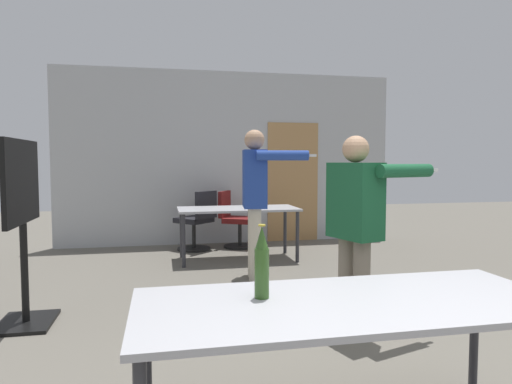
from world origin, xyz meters
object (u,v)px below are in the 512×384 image
Objects in this scene: person_far_watching at (356,216)px; beer_bottle at (262,263)px; tv_screen at (22,216)px; office_chair_side_rolled at (197,222)px; office_chair_near_pushed at (235,221)px; person_near_casual at (256,190)px.

person_far_watching is 4.49× the size of beer_bottle.
tv_screen reaches higher than office_chair_side_rolled.
person_far_watching is 3.85m from office_chair_side_rolled.
office_chair_near_pushed is (-0.36, 3.83, -0.53)m from person_far_watching.
office_chair_near_pushed is 2.56× the size of beer_bottle.
office_chair_side_rolled is at bearing 177.48° from person_far_watching.
office_chair_side_rolled is (1.69, 2.96, -0.49)m from tv_screen.
tv_screen is at bearing -56.62° from person_near_casual.
office_chair_near_pushed is at bearing -30.17° from office_chair_side_rolled.
office_chair_near_pushed is at bearing 167.98° from person_far_watching.
person_near_casual reaches higher than office_chair_side_rolled.
person_near_casual is 3.18m from beer_bottle.
tv_screen is at bearing -122.70° from person_far_watching.
person_near_casual is 1.88× the size of office_chair_side_rolled.
tv_screen is 4.43× the size of beer_bottle.
office_chair_near_pushed is 0.97× the size of office_chair_side_rolled.
person_far_watching is at bearing 20.82° from person_near_casual.
beer_bottle is at bearing 20.12° from office_chair_near_pushed.
office_chair_near_pushed is 0.64m from office_chair_side_rolled.
person_far_watching is 1.68m from beer_bottle.
beer_bottle is at bearing -56.67° from person_far_watching.
beer_bottle is at bearing -133.87° from office_chair_side_rolled.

